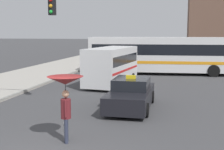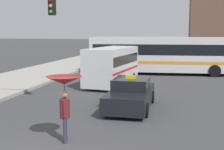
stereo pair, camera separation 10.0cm
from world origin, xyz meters
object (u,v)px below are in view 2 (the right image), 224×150
at_px(taxi, 131,94).
at_px(pedestrian_with_umbrella, 64,88).
at_px(ambulance_van, 112,64).
at_px(city_bus, 164,54).
at_px(traffic_light, 9,26).

height_order(taxi, pedestrian_with_umbrella, pedestrian_with_umbrella).
relative_size(ambulance_van, city_bus, 0.47).
height_order(city_bus, pedestrian_with_umbrella, city_bus).
height_order(pedestrian_with_umbrella, traffic_light, traffic_light).
relative_size(city_bus, traffic_light, 2.31).
xyz_separation_m(taxi, ambulance_van, (-2.25, 6.16, 0.74)).
bearing_deg(city_bus, pedestrian_with_umbrella, 168.89).
distance_m(city_bus, pedestrian_with_umbrella, 17.53).
xyz_separation_m(pedestrian_with_umbrella, traffic_light, (-4.39, 4.31, 2.02)).
height_order(taxi, ambulance_van, ambulance_van).
height_order(taxi, city_bus, city_bus).
bearing_deg(ambulance_van, taxi, 117.28).
distance_m(taxi, pedestrian_with_umbrella, 5.23).
relative_size(taxi, ambulance_van, 0.75).
distance_m(city_bus, traffic_light, 14.76).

